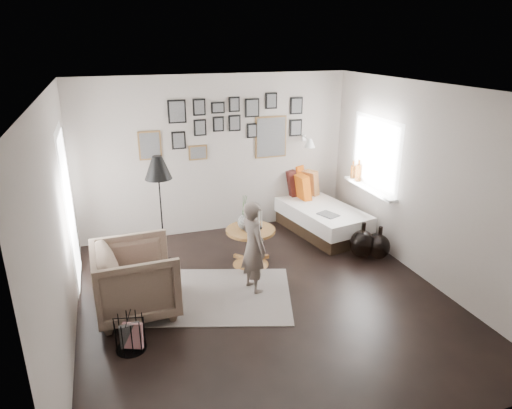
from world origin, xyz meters
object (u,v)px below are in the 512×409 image
object	(u,v)px
floor_lamp	(158,172)
demijohn_small	(379,246)
armchair	(136,279)
vase	(245,219)
daybed	(313,210)
child	(253,247)
demijohn_large	(362,244)
pedestal_table	(251,248)
magazine_basket	(130,334)

from	to	relation	value
floor_lamp	demijohn_small	xyz separation A→B (m)	(3.06, -0.88, -1.20)
demijohn_small	floor_lamp	bearing A→B (deg)	163.89
armchair	demijohn_small	bearing A→B (deg)	-87.21
vase	armchair	bearing A→B (deg)	-154.87
demijohn_small	armchair	bearing A→B (deg)	-175.30
daybed	child	world-z (taller)	child
vase	demijohn_small	bearing A→B (deg)	-13.01
armchair	demijohn_small	xyz separation A→B (m)	(3.53, 0.29, -0.24)
demijohn_large	floor_lamp	bearing A→B (deg)	164.97
floor_lamp	child	bearing A→B (deg)	-48.75
pedestal_table	vase	world-z (taller)	vase
magazine_basket	demijohn_large	distance (m)	3.64
daybed	floor_lamp	size ratio (longest dim) A/B	1.36
demijohn_small	child	xyz separation A→B (m)	(-2.06, -0.25, 0.42)
daybed	pedestal_table	bearing A→B (deg)	-156.10
vase	magazine_basket	size ratio (longest dim) A/B	1.32
floor_lamp	magazine_basket	world-z (taller)	floor_lamp
daybed	armchair	distance (m)	3.56
floor_lamp	magazine_basket	xyz separation A→B (m)	(-0.62, -1.89, -1.20)
pedestal_table	child	distance (m)	0.79
daybed	armchair	xyz separation A→B (m)	(-3.12, -1.71, 0.12)
pedestal_table	demijohn_small	bearing A→B (deg)	-12.97
floor_lamp	demijohn_large	world-z (taller)	floor_lamp
demijohn_small	child	size ratio (longest dim) A/B	0.42
demijohn_large	child	distance (m)	1.92
magazine_basket	child	xyz separation A→B (m)	(1.62, 0.75, 0.42)
daybed	floor_lamp	world-z (taller)	floor_lamp
demijohn_small	child	distance (m)	2.12
daybed	demijohn_large	bearing A→B (deg)	-91.71
magazine_basket	child	world-z (taller)	child
magazine_basket	child	distance (m)	1.83
armchair	demijohn_large	size ratio (longest dim) A/B	1.70
demijohn_large	demijohn_small	bearing A→B (deg)	-29.08
demijohn_large	demijohn_small	size ratio (longest dim) A/B	1.10
vase	demijohn_small	size ratio (longest dim) A/B	0.99
floor_lamp	demijohn_large	xyz separation A→B (m)	(2.84, -0.76, -1.17)
demijohn_small	vase	bearing A→B (deg)	166.99
pedestal_table	daybed	size ratio (longest dim) A/B	0.32
daybed	armchair	bearing A→B (deg)	-161.52
pedestal_table	child	world-z (taller)	child
floor_lamp	child	xyz separation A→B (m)	(1.00, -1.14, -0.78)
demijohn_large	magazine_basket	bearing A→B (deg)	-161.97
armchair	demijohn_large	bearing A→B (deg)	-84.85
vase	armchair	distance (m)	1.77
armchair	magazine_basket	distance (m)	0.77
daybed	demijohn_small	size ratio (longest dim) A/B	4.30
daybed	floor_lamp	distance (m)	2.91
pedestal_table	child	xyz separation A→B (m)	(-0.19, -0.69, 0.36)
pedestal_table	demijohn_small	size ratio (longest dim) A/B	1.39
demijohn_small	child	bearing A→B (deg)	-172.95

